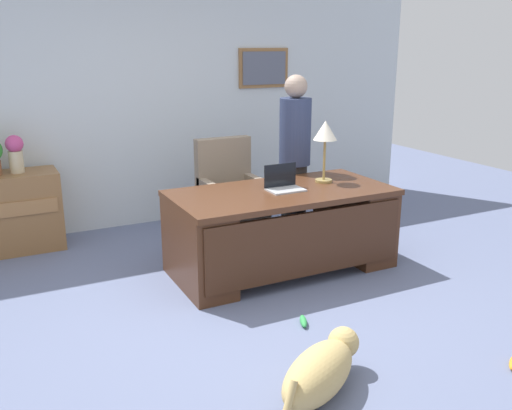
{
  "coord_description": "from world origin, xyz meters",
  "views": [
    {
      "loc": [
        -1.76,
        -3.61,
        2.02
      ],
      "look_at": [
        0.21,
        0.3,
        0.75
      ],
      "focal_mm": 39.24,
      "sensor_mm": 36.0,
      "label": 1
    }
  ],
  "objects_px": {
    "dog_lying": "(321,370)",
    "vase_with_flowers": "(15,152)",
    "dog_toy_plush": "(303,321)",
    "person_standing": "(295,158)",
    "laptop": "(283,183)",
    "armchair": "(230,196)",
    "desk_lamp": "(325,134)",
    "desk": "(283,227)"
  },
  "relations": [
    {
      "from": "dog_lying",
      "to": "vase_with_flowers",
      "type": "relative_size",
      "value": 2.08
    },
    {
      "from": "dog_lying",
      "to": "dog_toy_plush",
      "type": "relative_size",
      "value": 4.36
    },
    {
      "from": "person_standing",
      "to": "dog_lying",
      "type": "bearing_deg",
      "value": -116.93
    },
    {
      "from": "laptop",
      "to": "dog_lying",
      "type": "bearing_deg",
      "value": -112.58
    },
    {
      "from": "armchair",
      "to": "laptop",
      "type": "distance_m",
      "value": 0.98
    },
    {
      "from": "laptop",
      "to": "dog_toy_plush",
      "type": "bearing_deg",
      "value": -111.11
    },
    {
      "from": "desk_lamp",
      "to": "laptop",
      "type": "bearing_deg",
      "value": -170.73
    },
    {
      "from": "desk",
      "to": "armchair",
      "type": "distance_m",
      "value": 0.96
    },
    {
      "from": "vase_with_flowers",
      "to": "desk_lamp",
      "type": "bearing_deg",
      "value": -31.03
    },
    {
      "from": "desk",
      "to": "vase_with_flowers",
      "type": "bearing_deg",
      "value": 141.08
    },
    {
      "from": "person_standing",
      "to": "vase_with_flowers",
      "type": "bearing_deg",
      "value": 158.18
    },
    {
      "from": "person_standing",
      "to": "dog_lying",
      "type": "relative_size",
      "value": 2.23
    },
    {
      "from": "desk",
      "to": "dog_lying",
      "type": "height_order",
      "value": "desk"
    },
    {
      "from": "armchair",
      "to": "dog_lying",
      "type": "height_order",
      "value": "armchair"
    },
    {
      "from": "person_standing",
      "to": "dog_lying",
      "type": "xyz_separation_m",
      "value": [
        -1.22,
        -2.41,
        -0.74
      ]
    },
    {
      "from": "armchair",
      "to": "dog_toy_plush",
      "type": "bearing_deg",
      "value": -98.15
    },
    {
      "from": "vase_with_flowers",
      "to": "person_standing",
      "type": "bearing_deg",
      "value": -21.82
    },
    {
      "from": "dog_lying",
      "to": "desk_lamp",
      "type": "distance_m",
      "value": 2.49
    },
    {
      "from": "desk",
      "to": "dog_toy_plush",
      "type": "distance_m",
      "value": 1.13
    },
    {
      "from": "person_standing",
      "to": "desk",
      "type": "bearing_deg",
      "value": -127.33
    },
    {
      "from": "laptop",
      "to": "dog_toy_plush",
      "type": "relative_size",
      "value": 1.8
    },
    {
      "from": "armchair",
      "to": "vase_with_flowers",
      "type": "height_order",
      "value": "vase_with_flowers"
    },
    {
      "from": "armchair",
      "to": "person_standing",
      "type": "height_order",
      "value": "person_standing"
    },
    {
      "from": "dog_lying",
      "to": "desk_lamp",
      "type": "height_order",
      "value": "desk_lamp"
    },
    {
      "from": "armchair",
      "to": "person_standing",
      "type": "xyz_separation_m",
      "value": [
        0.59,
        -0.31,
        0.41
      ]
    },
    {
      "from": "person_standing",
      "to": "vase_with_flowers",
      "type": "xyz_separation_m",
      "value": [
        -2.56,
        1.02,
        0.1
      ]
    },
    {
      "from": "desk",
      "to": "dog_toy_plush",
      "type": "height_order",
      "value": "desk"
    },
    {
      "from": "vase_with_flowers",
      "to": "armchair",
      "type": "bearing_deg",
      "value": -19.94
    },
    {
      "from": "desk_lamp",
      "to": "armchair",
      "type": "bearing_deg",
      "value": 125.98
    },
    {
      "from": "vase_with_flowers",
      "to": "dog_lying",
      "type": "bearing_deg",
      "value": -68.77
    },
    {
      "from": "desk_lamp",
      "to": "dog_toy_plush",
      "type": "distance_m",
      "value": 1.85
    },
    {
      "from": "person_standing",
      "to": "dog_toy_plush",
      "type": "height_order",
      "value": "person_standing"
    },
    {
      "from": "person_standing",
      "to": "dog_toy_plush",
      "type": "bearing_deg",
      "value": -118.05
    },
    {
      "from": "vase_with_flowers",
      "to": "dog_toy_plush",
      "type": "xyz_separation_m",
      "value": [
        1.69,
        -2.66,
        -0.97
      ]
    },
    {
      "from": "desk",
      "to": "dog_lying",
      "type": "xyz_separation_m",
      "value": [
        -0.73,
        -1.77,
        -0.26
      ]
    },
    {
      "from": "person_standing",
      "to": "dog_lying",
      "type": "distance_m",
      "value": 2.8
    },
    {
      "from": "person_standing",
      "to": "laptop",
      "type": "bearing_deg",
      "value": -128.1
    },
    {
      "from": "desk",
      "to": "desk_lamp",
      "type": "bearing_deg",
      "value": 13.57
    },
    {
      "from": "desk",
      "to": "laptop",
      "type": "height_order",
      "value": "laptop"
    },
    {
      "from": "desk",
      "to": "desk_lamp",
      "type": "distance_m",
      "value": 0.95
    },
    {
      "from": "laptop",
      "to": "vase_with_flowers",
      "type": "bearing_deg",
      "value": 142.07
    },
    {
      "from": "dog_lying",
      "to": "armchair",
      "type": "bearing_deg",
      "value": 76.92
    }
  ]
}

